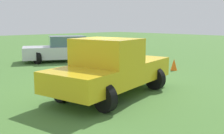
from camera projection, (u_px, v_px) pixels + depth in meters
The scene contains 4 objects.
ground_plane at pixel (105, 88), 9.49m from camera, with size 80.00×80.00×0.00m, color #477533.
pickup_truck at pixel (110, 67), 8.29m from camera, with size 2.88×4.82×1.80m.
sedan_near at pixel (64, 50), 15.92m from camera, with size 3.66×4.88×1.48m.
traffic_cone at pixel (174, 65), 12.90m from camera, with size 0.32×0.32×0.55m, color orange.
Camera 1 is at (-6.91, 6.14, 2.27)m, focal length 43.28 mm.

